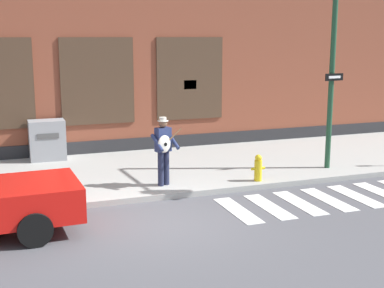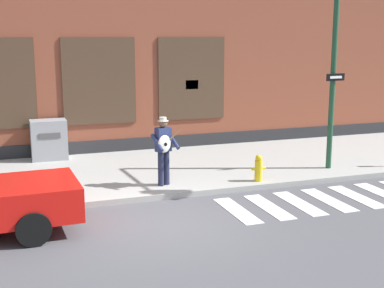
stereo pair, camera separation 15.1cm
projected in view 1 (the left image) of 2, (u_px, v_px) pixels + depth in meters
ground_plane at (157, 223)px, 11.26m from camera, size 160.00×160.00×0.00m
sidewalk at (117, 174)px, 14.96m from camera, size 28.00×5.18×0.14m
building_backdrop at (85, 28)px, 18.37m from camera, size 28.00×4.06×8.27m
crosswalk at (328, 199)px, 12.83m from camera, size 5.20×1.90×0.01m
busker at (164, 147)px, 13.34m from camera, size 0.78×0.64×1.74m
traffic_light at (360, 35)px, 13.70m from camera, size 0.67×2.87×5.46m
utility_box at (47, 140)px, 16.23m from camera, size 1.06×0.70×1.22m
fire_hydrant at (258, 168)px, 13.90m from camera, size 0.38×0.20×0.70m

